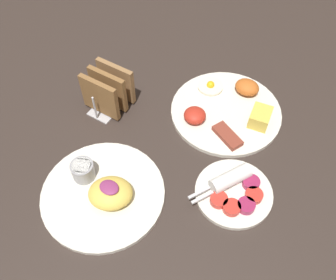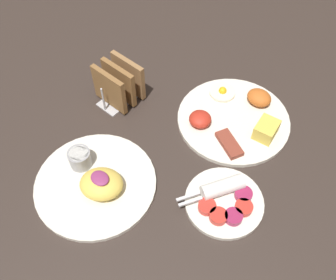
{
  "view_description": "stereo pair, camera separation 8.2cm",
  "coord_description": "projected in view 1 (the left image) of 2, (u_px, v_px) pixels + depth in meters",
  "views": [
    {
      "loc": [
        0.28,
        -0.4,
        0.69
      ],
      "look_at": [
        0.02,
        0.01,
        0.03
      ],
      "focal_mm": 40.0,
      "sensor_mm": 36.0,
      "label": 1
    },
    {
      "loc": [
        0.34,
        -0.36,
        0.69
      ],
      "look_at": [
        0.02,
        0.01,
        0.03
      ],
      "focal_mm": 40.0,
      "sensor_mm": 36.0,
      "label": 2
    }
  ],
  "objects": [
    {
      "name": "plate_foreground",
      "position": [
        103.0,
        191.0,
        0.76
      ],
      "size": [
        0.25,
        0.25,
        0.06
      ],
      "color": "silver",
      "rests_on": "ground_plane"
    },
    {
      "name": "plate_condiments",
      "position": [
        234.0,
        191.0,
        0.77
      ],
      "size": [
        0.16,
        0.16,
        0.04
      ],
      "color": "silver",
      "rests_on": "ground_plane"
    },
    {
      "name": "plate_breakfast",
      "position": [
        228.0,
        109.0,
        0.9
      ],
      "size": [
        0.27,
        0.27,
        0.05
      ],
      "color": "silver",
      "rests_on": "ground_plane"
    },
    {
      "name": "ground_plane",
      "position": [
        157.0,
        149.0,
        0.84
      ],
      "size": [
        3.0,
        3.0,
        0.0
      ],
      "primitive_type": "plane",
      "color": "#332823"
    },
    {
      "name": "toast_rack",
      "position": [
        108.0,
        90.0,
        0.89
      ],
      "size": [
        0.1,
        0.12,
        0.1
      ],
      "color": "#B7B7BC",
      "rests_on": "ground_plane"
    }
  ]
}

